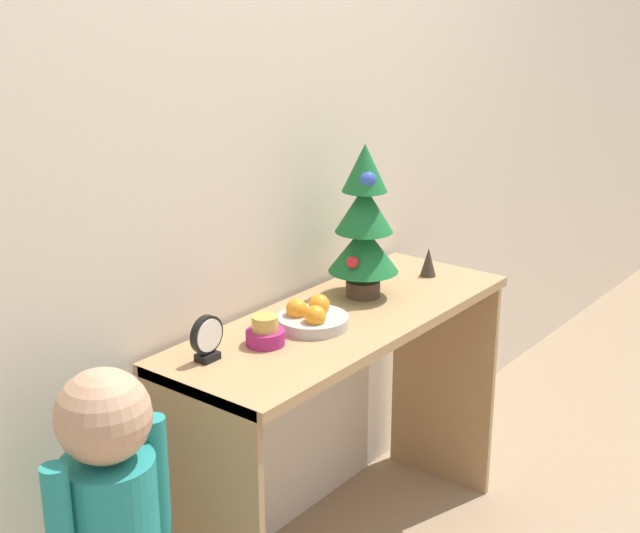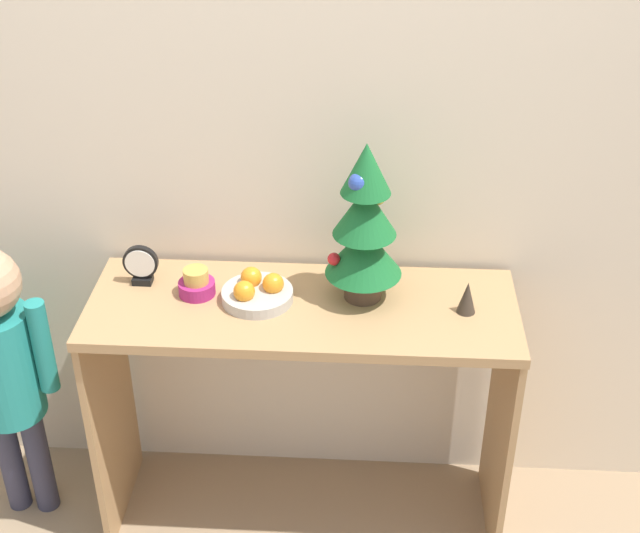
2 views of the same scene
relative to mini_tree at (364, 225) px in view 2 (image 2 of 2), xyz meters
name	(u,v)px [view 2 (image 2 of 2)]	position (x,y,z in m)	size (l,w,h in m)	color
back_wall	(308,123)	(-0.17, 0.21, 0.20)	(7.00, 0.05, 2.50)	beige
console_table	(303,359)	(-0.17, -0.05, -0.43)	(1.21, 0.44, 0.82)	tan
mini_tree	(364,225)	(0.00, 0.00, 0.00)	(0.21, 0.21, 0.47)	#4C3828
fruit_bowl	(257,292)	(-0.30, -0.03, -0.21)	(0.20, 0.20, 0.08)	#B7B2A8
singing_bowl	(197,284)	(-0.47, -0.01, -0.20)	(0.10, 0.10, 0.08)	#9E2366
desk_clock	(141,265)	(-0.64, 0.03, -0.17)	(0.10, 0.04, 0.12)	black
figurine	(467,297)	(0.29, -0.06, -0.19)	(0.05, 0.05, 0.10)	#382D23
child_figure	(0,355)	(-1.06, -0.08, -0.43)	(0.32, 0.21, 0.97)	#38384C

